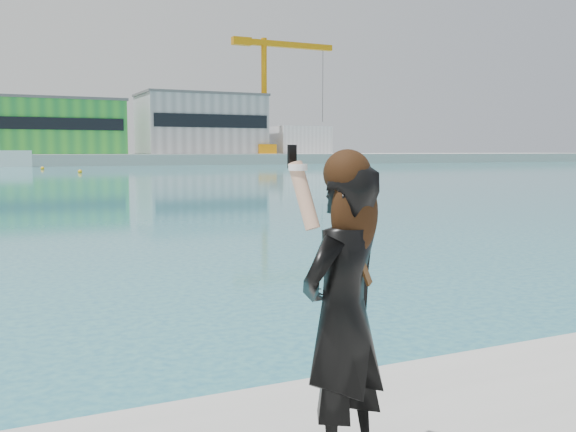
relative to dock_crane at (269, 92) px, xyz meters
name	(u,v)px	position (x,y,z in m)	size (l,w,h in m)	color
warehouse_green	(39,126)	(-45.20, 5.98, -7.81)	(30.60, 16.36, 10.50)	#228B37
warehouse_grey_right	(201,124)	(-13.20, 5.98, -6.80)	(25.50, 15.35, 12.50)	gray
ancillary_shed	(298,140)	(8.80, 4.00, -10.07)	(12.00, 10.00, 6.00)	silver
dock_crane	(269,92)	(0.00, 0.00, 0.00)	(23.00, 4.00, 24.00)	orange
flagpole_right	(122,130)	(-31.11, -1.00, -8.53)	(1.28, 0.16, 8.00)	silver
buoy_near	(80,173)	(-45.00, -46.77, -15.07)	(0.50, 0.50, 0.50)	#F7AD0D
buoy_extra	(42,169)	(-47.73, -29.31, -15.07)	(0.50, 0.50, 0.50)	#F7AD0D
woman	(343,307)	(-53.59, -122.30, -13.36)	(0.73, 0.62, 1.78)	black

